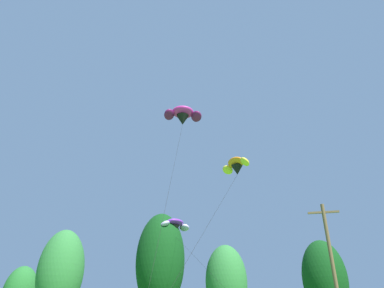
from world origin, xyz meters
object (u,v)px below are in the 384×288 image
at_px(parafoil_kite_mid_purple, 175,226).
at_px(parafoil_kite_high_magenta, 183,116).
at_px(utility_pole, 334,271).
at_px(parafoil_kite_far_orange, 236,166).

bearing_deg(parafoil_kite_mid_purple, parafoil_kite_high_magenta, -73.50).
bearing_deg(utility_pole, parafoil_kite_far_orange, -151.55).
distance_m(parafoil_kite_high_magenta, parafoil_kite_mid_purple, 15.55).
bearing_deg(parafoil_kite_far_orange, utility_pole, 28.45).
relative_size(utility_pole, parafoil_kite_mid_purple, 0.53).
xyz_separation_m(utility_pole, parafoil_kite_mid_purple, (-14.29, 11.72, 6.55)).
xyz_separation_m(parafoil_kite_mid_purple, parafoil_kite_far_orange, (8.38, -14.92, 0.34)).
distance_m(utility_pole, parafoil_kite_far_orange, 9.63).
distance_m(parafoil_kite_mid_purple, parafoil_kite_far_orange, 17.12).
height_order(parafoil_kite_high_magenta, parafoil_kite_far_orange, parafoil_kite_high_magenta).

